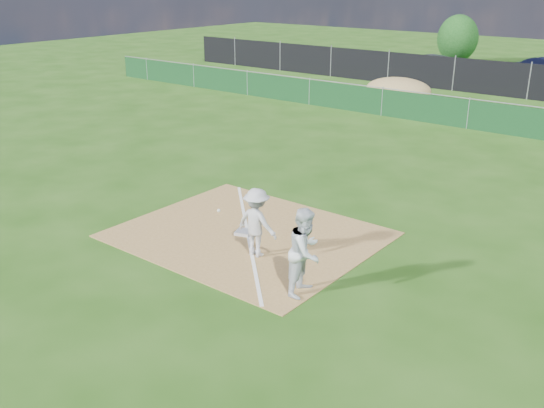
{
  "coord_description": "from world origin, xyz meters",
  "views": [
    {
      "loc": [
        8.98,
        -9.36,
        6.04
      ],
      "look_at": [
        0.76,
        1.0,
        1.0
      ],
      "focal_mm": 40.0,
      "sensor_mm": 36.0,
      "label": 1
    }
  ],
  "objects_px": {
    "play_at_first": "(257,222)",
    "car_left": "(438,65)",
    "first_base": "(244,232)",
    "tree_left": "(458,38)",
    "runner": "(306,251)"
  },
  "relations": [
    {
      "from": "car_left",
      "to": "tree_left",
      "type": "distance_m",
      "value": 6.82
    },
    {
      "from": "first_base",
      "to": "tree_left",
      "type": "height_order",
      "value": "tree_left"
    },
    {
      "from": "tree_left",
      "to": "runner",
      "type": "bearing_deg",
      "value": -72.09
    },
    {
      "from": "play_at_first",
      "to": "tree_left",
      "type": "height_order",
      "value": "tree_left"
    },
    {
      "from": "first_base",
      "to": "runner",
      "type": "relative_size",
      "value": 0.21
    },
    {
      "from": "runner",
      "to": "play_at_first",
      "type": "bearing_deg",
      "value": 59.18
    },
    {
      "from": "tree_left",
      "to": "play_at_first",
      "type": "bearing_deg",
      "value": -74.66
    },
    {
      "from": "play_at_first",
      "to": "runner",
      "type": "height_order",
      "value": "runner"
    },
    {
      "from": "first_base",
      "to": "tree_left",
      "type": "bearing_deg",
      "value": 103.98
    },
    {
      "from": "first_base",
      "to": "play_at_first",
      "type": "distance_m",
      "value": 1.46
    },
    {
      "from": "first_base",
      "to": "car_left",
      "type": "distance_m",
      "value": 26.78
    },
    {
      "from": "runner",
      "to": "tree_left",
      "type": "relative_size",
      "value": 0.54
    },
    {
      "from": "play_at_first",
      "to": "car_left",
      "type": "xyz_separation_m",
      "value": [
        -7.57,
        26.68,
        -0.1
      ]
    },
    {
      "from": "first_base",
      "to": "runner",
      "type": "bearing_deg",
      "value": -26.38
    },
    {
      "from": "play_at_first",
      "to": "runner",
      "type": "relative_size",
      "value": 0.93
    }
  ]
}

